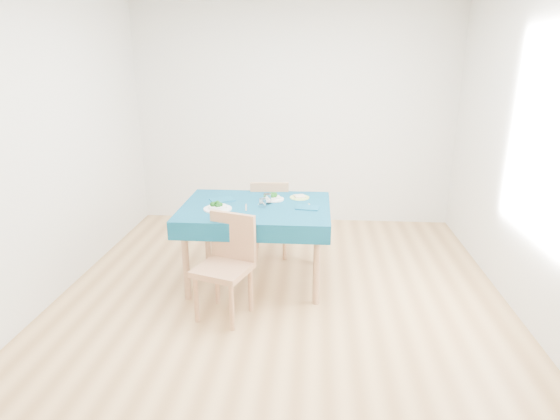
# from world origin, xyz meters

# --- Properties ---
(room_shell) EXTENTS (4.02, 4.52, 2.73)m
(room_shell) POSITION_xyz_m (0.00, 0.00, 1.35)
(room_shell) COLOR #A57844
(room_shell) RESTS_ON ground
(table) EXTENTS (1.35, 1.03, 0.76)m
(table) POSITION_xyz_m (-0.25, 0.40, 0.38)
(table) COLOR navy
(table) RESTS_ON ground
(chair_near) EXTENTS (0.53, 0.55, 1.01)m
(chair_near) POSITION_xyz_m (-0.44, -0.28, 0.51)
(chair_near) COLOR #9E6F4A
(chair_near) RESTS_ON ground
(chair_far) EXTENTS (0.42, 0.45, 0.97)m
(chair_far) POSITION_xyz_m (-0.19, 1.06, 0.49)
(chair_far) COLOR #9E6F4A
(chair_far) RESTS_ON ground
(bowl_near) EXTENTS (0.25, 0.25, 0.08)m
(bowl_near) POSITION_xyz_m (-0.58, 0.26, 0.80)
(bowl_near) COLOR white
(bowl_near) RESTS_ON table
(bowl_far) EXTENTS (0.20, 0.20, 0.06)m
(bowl_far) POSITION_xyz_m (-0.11, 0.59, 0.79)
(bowl_far) COLOR white
(bowl_far) RESTS_ON table
(fork_near) EXTENTS (0.09, 0.17, 0.00)m
(fork_near) POSITION_xyz_m (-0.61, 0.29, 0.76)
(fork_near) COLOR silver
(fork_near) RESTS_ON table
(knife_near) EXTENTS (0.05, 0.21, 0.00)m
(knife_near) POSITION_xyz_m (-0.34, 0.33, 0.76)
(knife_near) COLOR silver
(knife_near) RESTS_ON table
(fork_far) EXTENTS (0.05, 0.17, 0.00)m
(fork_far) POSITION_xyz_m (-0.21, 0.50, 0.76)
(fork_far) COLOR silver
(fork_far) RESTS_ON table
(knife_far) EXTENTS (0.06, 0.19, 0.00)m
(knife_far) POSITION_xyz_m (0.25, 0.40, 0.76)
(knife_far) COLOR silver
(knife_far) RESTS_ON table
(napkin_near) EXTENTS (0.27, 0.24, 0.01)m
(napkin_near) POSITION_xyz_m (-0.59, 0.53, 0.76)
(napkin_near) COLOR navy
(napkin_near) RESTS_ON table
(napkin_far) EXTENTS (0.22, 0.17, 0.01)m
(napkin_far) POSITION_xyz_m (0.22, 0.35, 0.76)
(napkin_far) COLOR navy
(napkin_far) RESTS_ON table
(tumbler_center) EXTENTS (0.07, 0.07, 0.09)m
(tumbler_center) POSITION_xyz_m (-0.16, 0.47, 0.80)
(tumbler_center) COLOR white
(tumbler_center) RESTS_ON table
(tumbler_side) EXTENTS (0.07, 0.07, 0.09)m
(tumbler_side) POSITION_xyz_m (-0.18, 0.34, 0.80)
(tumbler_side) COLOR white
(tumbler_side) RESTS_ON table
(side_plate) EXTENTS (0.19, 0.19, 0.01)m
(side_plate) POSITION_xyz_m (0.14, 0.68, 0.76)
(side_plate) COLOR #BDD769
(side_plate) RESTS_ON table
(bread_slice) EXTENTS (0.13, 0.13, 0.02)m
(bread_slice) POSITION_xyz_m (0.14, 0.68, 0.78)
(bread_slice) COLOR beige
(bread_slice) RESTS_ON side_plate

